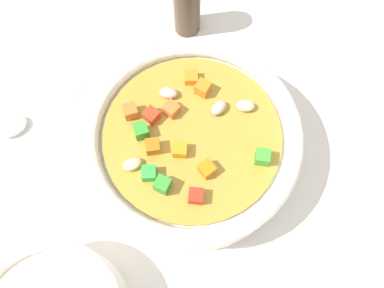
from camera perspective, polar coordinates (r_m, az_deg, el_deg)
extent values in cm
cube|color=silver|center=(43.13, 0.00, -1.79)|extent=(140.00, 140.00, 2.00)
cylinder|color=white|center=(40.08, 0.00, -0.23)|extent=(19.64, 19.64, 4.51)
torus|color=white|center=(37.53, 0.00, 1.27)|extent=(20.11, 20.11, 1.65)
cylinder|color=#AF9034|center=(37.80, 0.00, 1.10)|extent=(16.32, 16.32, 0.40)
cube|color=green|center=(36.01, -5.89, -4.00)|extent=(1.55, 1.55, 1.10)
cube|color=orange|center=(38.17, -2.84, 4.79)|extent=(1.67, 1.67, 1.03)
ellipsoid|color=beige|center=(38.60, 7.31, 5.19)|extent=(2.01, 1.71, 0.98)
cube|color=green|center=(35.46, -4.03, -5.56)|extent=(1.73, 1.73, 1.42)
cube|color=orange|center=(39.00, 1.47, 7.66)|extent=(1.72, 1.72, 1.27)
cube|color=orange|center=(36.57, -1.66, -0.78)|extent=(1.63, 1.63, 1.04)
ellipsoid|color=beige|center=(38.99, -3.23, 6.98)|extent=(2.03, 1.81, 0.94)
ellipsoid|color=beige|center=(38.32, 3.67, 4.96)|extent=(2.03, 1.77, 0.92)
cube|color=red|center=(35.29, 0.53, -7.12)|extent=(1.64, 1.64, 1.07)
cube|color=orange|center=(36.69, -5.29, -0.55)|extent=(1.46, 1.46, 1.18)
cube|color=green|center=(37.37, -6.97, 1.82)|extent=(1.29, 1.29, 1.28)
cube|color=orange|center=(36.04, 2.72, -3.18)|extent=(1.53, 1.53, 1.07)
cube|color=orange|center=(39.77, -0.10, 9.07)|extent=(1.57, 1.57, 0.87)
ellipsoid|color=beige|center=(36.59, -8.15, -2.74)|extent=(1.78, 1.21, 0.82)
cube|color=green|center=(36.69, 9.62, -1.75)|extent=(1.66, 1.66, 1.32)
cube|color=orange|center=(38.35, -8.41, 4.47)|extent=(1.29, 1.29, 1.19)
cube|color=red|center=(38.03, -5.58, 3.93)|extent=(1.66, 1.66, 1.04)
cylinder|color=silver|center=(46.92, -10.87, 10.11)|extent=(11.43, 3.67, 0.75)
ellipsoid|color=silver|center=(46.54, -23.31, 2.23)|extent=(3.53, 2.89, 1.05)
cylinder|color=#4C3828|center=(46.86, -0.70, 18.29)|extent=(2.93, 2.93, 7.09)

